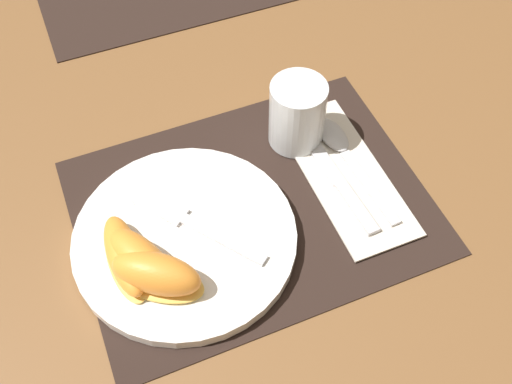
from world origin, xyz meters
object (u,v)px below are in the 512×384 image
object	(u,v)px
knife	(334,175)
citrus_wedge_2	(157,275)
spoon	(342,148)
plate	(185,238)
fork	(189,221)
citrus_wedge_1	(142,261)
juice_glass	(297,117)
citrus_wedge_0	(125,256)

from	to	relation	value
knife	citrus_wedge_2	bearing A→B (deg)	-164.93
spoon	plate	bearing A→B (deg)	-167.18
spoon	knife	bearing A→B (deg)	-129.85
plate	fork	distance (m)	0.02
knife	fork	size ratio (longest dim) A/B	1.30
citrus_wedge_1	citrus_wedge_2	bearing A→B (deg)	-67.35
citrus_wedge_2	plate	bearing A→B (deg)	46.95
spoon	fork	world-z (taller)	fork
spoon	citrus_wedge_2	bearing A→B (deg)	-159.93
spoon	juice_glass	bearing A→B (deg)	135.67
fork	citrus_wedge_0	distance (m)	0.09
fork	citrus_wedge_2	xyz separation A→B (m)	(-0.06, -0.06, 0.02)
plate	citrus_wedge_1	world-z (taller)	citrus_wedge_1
plate	knife	size ratio (longest dim) A/B	1.29
plate	spoon	bearing A→B (deg)	12.82
citrus_wedge_2	citrus_wedge_1	bearing A→B (deg)	112.65
spoon	citrus_wedge_2	xyz separation A→B (m)	(-0.29, -0.10, 0.03)
plate	knife	bearing A→B (deg)	5.18
plate	spoon	world-z (taller)	plate
knife	citrus_wedge_1	world-z (taller)	citrus_wedge_1
knife	citrus_wedge_2	xyz separation A→B (m)	(-0.26, -0.07, 0.03)
citrus_wedge_1	citrus_wedge_0	bearing A→B (deg)	135.50
juice_glass	citrus_wedge_2	xyz separation A→B (m)	(-0.24, -0.15, -0.01)
citrus_wedge_0	citrus_wedge_2	distance (m)	0.05
fork	citrus_wedge_1	distance (m)	0.08
plate	citrus_wedge_1	bearing A→B (deg)	-155.55
citrus_wedge_0	citrus_wedge_1	size ratio (longest dim) A/B	0.98
juice_glass	citrus_wedge_2	bearing A→B (deg)	-147.74
plate	fork	world-z (taller)	fork
knife	fork	distance (m)	0.20
spoon	citrus_wedge_0	size ratio (longest dim) A/B	1.65
juice_glass	citrus_wedge_1	world-z (taller)	juice_glass
juice_glass	knife	bearing A→B (deg)	-77.75
juice_glass	citrus_wedge_0	world-z (taller)	juice_glass
spoon	citrus_wedge_2	distance (m)	0.31
juice_glass	knife	world-z (taller)	juice_glass
citrus_wedge_0	citrus_wedge_2	world-z (taller)	citrus_wedge_2
plate	citrus_wedge_1	xyz separation A→B (m)	(-0.06, -0.03, 0.03)
juice_glass	citrus_wedge_1	xyz separation A→B (m)	(-0.25, -0.13, -0.01)
fork	citrus_wedge_2	world-z (taller)	citrus_wedge_2
juice_glass	knife	xyz separation A→B (m)	(0.02, -0.08, -0.04)
fork	citrus_wedge_0	bearing A→B (deg)	-163.73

